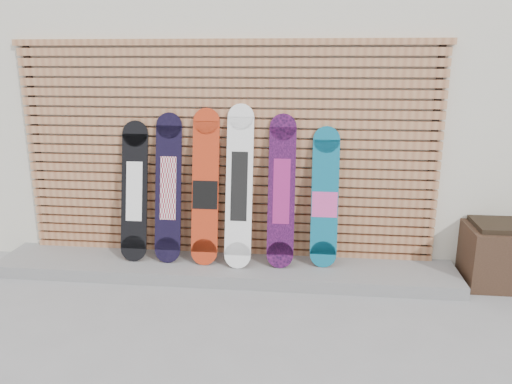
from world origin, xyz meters
TOP-DOWN VIEW (x-y plane):
  - ground at (0.00, 0.00)m, footprint 80.00×80.00m
  - building at (0.50, 3.50)m, footprint 12.00×5.00m
  - concrete_step at (-0.15, 0.68)m, footprint 4.60×0.70m
  - slat_wall at (-0.15, 0.97)m, footprint 4.26×0.08m
  - snowboard_0 at (-1.06, 0.77)m, footprint 0.27×0.34m
  - snowboard_1 at (-0.71, 0.78)m, footprint 0.26×0.34m
  - snowboard_2 at (-0.33, 0.76)m, footprint 0.26×0.36m
  - snowboard_3 at (0.01, 0.74)m, footprint 0.26×0.40m
  - snowboard_4 at (0.42, 0.77)m, footprint 0.26×0.35m
  - snowboard_5 at (0.84, 0.80)m, footprint 0.26×0.28m

SIDE VIEW (x-z plane):
  - ground at x=0.00m, z-range 0.00..0.00m
  - concrete_step at x=-0.15m, z-range 0.00..0.12m
  - snowboard_5 at x=0.84m, z-range 0.11..1.47m
  - snowboard_0 at x=-1.06m, z-range 0.12..1.51m
  - snowboard_1 at x=-0.71m, z-range 0.12..1.60m
  - snowboard_4 at x=0.42m, z-range 0.12..1.60m
  - snowboard_2 at x=-0.33m, z-range 0.11..1.63m
  - snowboard_3 at x=0.01m, z-range 0.12..1.69m
  - slat_wall at x=-0.15m, z-range 0.06..2.35m
  - building at x=0.50m, z-range 0.00..3.60m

